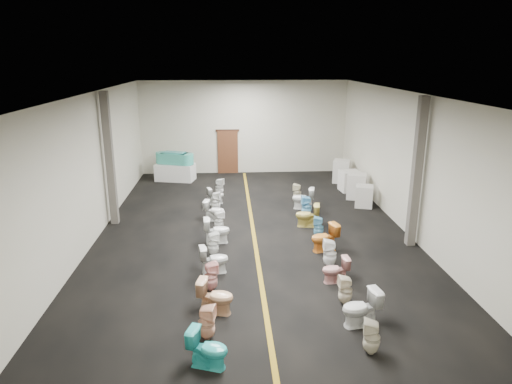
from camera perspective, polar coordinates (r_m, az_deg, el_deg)
The scene contains 40 objects.
floor at distance 15.26m, azimuth -0.37°, elevation -4.78°, with size 16.00×16.00×0.00m, color black.
ceiling at distance 14.26m, azimuth -0.40°, elevation 12.33°, with size 16.00×16.00×0.00m, color black.
wall_back at distance 22.45m, azimuth -1.54°, elevation 8.06°, with size 10.00×10.00×0.00m, color beige.
wall_front at distance 7.06m, azimuth 3.31°, elevation -11.23°, with size 10.00×10.00×0.00m, color beige.
wall_left at distance 15.17m, azimuth -19.63°, elevation 3.02°, with size 16.00×16.00×0.00m, color beige.
wall_right at distance 15.68m, azimuth 18.22°, elevation 3.57°, with size 16.00×16.00×0.00m, color beige.
aisle_stripe at distance 15.26m, azimuth -0.37°, elevation -4.76°, with size 0.12×15.60×0.01m, color olive.
back_door at distance 22.59m, azimuth -3.54°, elevation 5.00°, with size 1.00×0.10×2.10m, color #562D19.
door_frame at distance 22.41m, azimuth -3.59°, elevation 7.68°, with size 1.15×0.08×0.10m, color #331C11.
column_left at distance 16.05m, azimuth -17.83°, elevation 3.88°, with size 0.25×0.25×4.50m, color #59544C.
column_right at distance 14.24m, azimuth 19.44°, elevation 2.20°, with size 0.25×0.25×4.50m, color #59544C.
display_table at distance 21.63m, azimuth -10.05°, elevation 2.47°, with size 1.75×0.88×0.78m, color white.
bathtub at distance 21.48m, azimuth -10.14°, elevation 4.23°, with size 1.79×1.07×0.55m.
appliance_crate_a at distance 17.99m, azimuth 13.35°, elevation -0.51°, with size 0.64×0.64×0.83m, color silver.
appliance_crate_b at distance 18.96m, azimuth 12.45°, elevation 0.72°, with size 0.74×0.74×1.02m, color silver.
appliance_crate_c at distance 19.97m, azimuth 11.61°, elevation 1.36°, with size 0.78×0.78×0.88m, color silver.
appliance_crate_d at distance 21.30m, azimuth 10.64°, elevation 2.57°, with size 0.72×0.72×1.03m, color silver.
toilet_left_0 at distance 8.91m, azimuth -5.99°, elevation -18.89°, with size 0.43×0.75×0.77m, color #2AB1AF.
toilet_left_1 at distance 9.64m, azimuth -6.19°, elevation -15.90°, with size 0.34×0.35×0.76m, color #EEB393.
toilet_left_2 at distance 10.47m, azimuth -5.07°, elevation -12.89°, with size 0.45×0.80×0.81m, color #DCA87D.
toilet_left_3 at distance 11.41m, azimuth -5.68°, elevation -10.46°, with size 0.34×0.34×0.75m, color #E39E97.
toilet_left_4 at distance 12.26m, azimuth -5.28°, elevation -8.38°, with size 0.43×0.76×0.78m, color silver.
toilet_left_5 at distance 13.32m, azimuth -5.39°, elevation -6.46°, with size 0.32×0.33×0.71m, color white.
toilet_left_6 at distance 14.16m, azimuth -4.93°, elevation -4.81°, with size 0.45×0.79×0.81m, color white.
toilet_left_7 at distance 15.15m, azimuth -4.66°, elevation -3.60°, with size 0.31×0.32×0.69m, color white.
toilet_left_8 at distance 16.07m, azimuth -5.25°, elevation -2.33°, with size 0.41×0.72×0.74m, color white.
toilet_left_9 at distance 17.03m, azimuth -5.06°, elevation -1.20°, with size 0.34×0.35×0.76m, color white.
toilet_left_10 at distance 17.92m, azimuth -5.07°, elevation -0.46°, with size 0.37×0.65×0.66m, color silver.
toilet_left_11 at distance 18.95m, azimuth -4.60°, elevation 0.62°, with size 0.33×0.34×0.74m, color white.
toilet_right_0 at distance 9.46m, azimuth 14.26°, elevation -17.18°, with size 0.33×0.33×0.72m, color beige.
toilet_right_1 at distance 10.23m, azimuth 12.98°, elevation -13.97°, with size 0.46×0.82×0.83m, color silver.
toilet_right_2 at distance 10.99m, azimuth 11.11°, elevation -11.94°, with size 0.32×0.33×0.71m, color beige.
toilet_right_3 at distance 11.92m, azimuth 9.91°, elevation -9.57°, with size 0.39×0.68×0.69m, color #D3928D.
toilet_right_4 at distance 12.70m, azimuth 9.22°, elevation -7.56°, with size 0.36×0.37×0.80m, color white.
toilet_right_5 at distance 13.68m, azimuth 8.57°, elevation -5.67°, with size 0.46×0.81×0.83m, color orange.
toilet_right_6 at distance 14.66m, azimuth 7.84°, elevation -4.37°, with size 0.32×0.32×0.70m, color #6AB5D5.
toilet_right_7 at distance 15.53m, azimuth 6.45°, elevation -2.91°, with size 0.45×0.79×0.81m, color #D1BC53.
toilet_right_8 at distance 16.45m, azimuth 6.33°, elevation -1.81°, with size 0.36×0.37×0.80m, color #76C9F3.
toilet_right_9 at distance 17.32m, azimuth 5.91°, elevation -0.79°, with size 0.47×0.82×0.83m, color white.
toilet_right_10 at distance 18.24m, azimuth 5.19°, elevation -0.07°, with size 0.32×0.33×0.72m, color beige.
Camera 1 is at (-0.79, -14.20, 5.53)m, focal length 32.00 mm.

